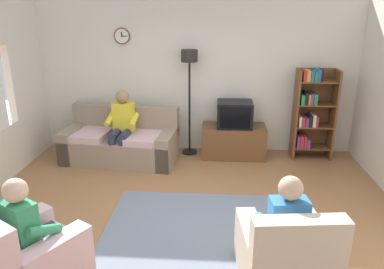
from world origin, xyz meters
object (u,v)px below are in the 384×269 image
person_in_right_armchair (284,223)px  armchair_near_bookshelf (284,257)px  bookshelf (311,112)px  floor_lamp (189,74)px  person_in_left_armchair (31,226)px  person_on_couch (122,123)px  armchair_near_window (27,260)px  couch (121,143)px  tv (235,114)px  tv_stand (233,141)px

person_in_right_armchair → armchair_near_bookshelf: bearing=-83.8°
bookshelf → floor_lamp: 2.19m
person_in_right_armchair → person_in_left_armchair: bearing=-174.7°
bookshelf → armchair_near_bookshelf: size_ratio=1.63×
person_on_couch → bookshelf: bearing=8.5°
armchair_near_window → person_on_couch: 3.03m
couch → tv: size_ratio=3.30×
armchair_near_bookshelf → bookshelf: bearing=73.6°
tv → bookshelf: bookshelf is taller
armchair_near_window → person_in_left_armchair: person_in_left_armchair is taller
tv → bookshelf: 1.31m
person_on_couch → person_in_left_armchair: (-0.13, -2.92, -0.09)m
armchair_near_window → person_in_left_armchair: (0.05, 0.08, 0.32)m
couch → tv_stand: couch is taller
bookshelf → armchair_near_window: bearing=-134.1°
floor_lamp → armchair_near_bookshelf: (1.14, -3.30, -1.16)m
armchair_near_bookshelf → person_on_couch: 3.59m
couch → tv_stand: (1.94, 0.30, -0.03)m
bookshelf → person_on_couch: (-3.18, -0.48, -0.13)m
person_in_left_armchair → bookshelf: bearing=45.7°
tv_stand → person_in_left_armchair: size_ratio=0.98×
tv_stand → armchair_near_bookshelf: armchair_near_bookshelf is taller
bookshelf → floor_lamp: (-2.09, 0.03, 0.62)m
tv_stand → person_in_left_armchair: (-2.01, -3.33, 0.32)m
bookshelf → person_in_right_armchair: 3.33m
bookshelf → person_in_left_armchair: 4.75m
armchair_near_bookshelf → person_in_left_armchair: (-2.36, -0.13, 0.32)m
tv → armchair_near_window: size_ratio=0.51×
armchair_near_bookshelf → armchair_near_window: bearing=-175.1°
floor_lamp → armchair_near_bookshelf: size_ratio=1.92×
person_on_couch → person_in_left_armchair: 2.92m
floor_lamp → couch: bearing=-161.0°
armchair_near_window → person_in_left_armchair: 0.33m
tv → armchair_near_window: 3.98m
person_on_couch → couch: bearing=121.8°
bookshelf → armchair_near_window: bookshelf is taller
tv → bookshelf: size_ratio=0.38×
armchair_near_bookshelf → person_in_left_armchair: size_ratio=0.86×
bookshelf → armchair_near_window: 4.86m
armchair_near_window → armchair_near_bookshelf: bearing=4.9°
floor_lamp → tv: bearing=-8.9°
floor_lamp → armchair_near_bookshelf: 3.67m
couch → bookshelf: 3.31m
tv_stand → person_in_right_armchair: (0.34, -3.11, 0.32)m
armchair_near_bookshelf → person_in_right_armchair: size_ratio=0.86×
bookshelf → armchair_near_bookshelf: (-0.96, -3.26, -0.54)m
person_on_couch → person_in_right_armchair: bearing=-50.6°
bookshelf → floor_lamp: size_ratio=0.85×
couch → person_on_couch: size_ratio=1.60×
couch → floor_lamp: size_ratio=1.07×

